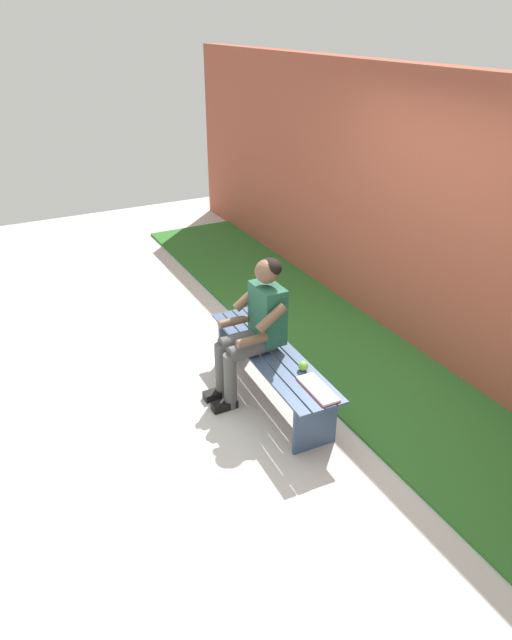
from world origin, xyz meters
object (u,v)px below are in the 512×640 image
bench_near (272,363)px  person_seated (255,324)px  book_open (318,389)px  apple (303,366)px

bench_near → person_seated: person_seated is taller
bench_near → book_open: (-0.64, -0.05, 0.12)m
person_seated → book_open: (-0.76, -0.15, -0.23)m
bench_near → book_open: book_open is taller
book_open → apple: bearing=-7.0°
bench_near → apple: 0.40m
person_seated → apple: size_ratio=15.43×
person_seated → apple: 0.55m
book_open → person_seated: bearing=13.1°
person_seated → apple: person_seated is taller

